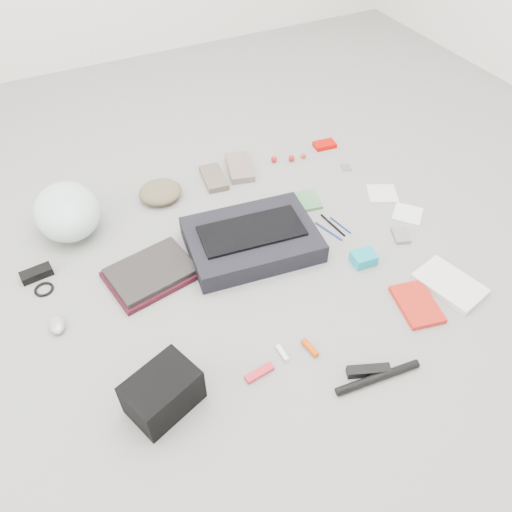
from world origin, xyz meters
name	(u,v)px	position (x,y,z in m)	size (l,w,h in m)	color
ground_plane	(256,265)	(0.00, 0.00, 0.00)	(4.00, 4.00, 0.00)	gray
messenger_bag	(252,240)	(0.03, 0.10, 0.04)	(0.50, 0.35, 0.08)	black
bag_flap	(252,231)	(0.03, 0.10, 0.09)	(0.40, 0.18, 0.01)	black
laptop_sleeve	(152,274)	(-0.38, 0.12, 0.01)	(0.32, 0.24, 0.02)	#3E0F19
laptop	(151,271)	(-0.38, 0.12, 0.03)	(0.30, 0.22, 0.02)	black
bike_helmet	(67,211)	(-0.59, 0.52, 0.10)	(0.26, 0.32, 0.19)	silver
beanie	(160,192)	(-0.19, 0.55, 0.03)	(0.19, 0.18, 0.07)	brown
mitten_left	(214,178)	(0.06, 0.57, 0.01)	(0.09, 0.19, 0.03)	#675C4A
mitten_right	(239,167)	(0.20, 0.59, 0.02)	(0.11, 0.21, 0.03)	gray
power_brick	(37,273)	(-0.76, 0.31, 0.02)	(0.11, 0.05, 0.03)	black
cable_coil	(44,289)	(-0.75, 0.23, 0.01)	(0.07, 0.07, 0.01)	black
mouse	(57,324)	(-0.74, 0.04, 0.02)	(0.05, 0.09, 0.03)	#A0A0A1
camera_bag	(163,392)	(-0.50, -0.40, 0.07)	(0.21, 0.15, 0.14)	black
multitool	(259,373)	(-0.20, -0.43, 0.01)	(0.10, 0.03, 0.02)	red
toiletry_tube_white	(283,353)	(-0.10, -0.40, 0.01)	(0.02, 0.02, 0.06)	white
toiletry_tube_orange	(310,348)	(-0.01, -0.42, 0.01)	(0.02, 0.02, 0.07)	#D54301
u_lock	(369,371)	(0.11, -0.58, 0.01)	(0.14, 0.03, 0.03)	black
bike_pump	(378,377)	(0.12, -0.61, 0.01)	(0.03, 0.03, 0.29)	black
book_red	(417,304)	(0.42, -0.43, 0.01)	(0.13, 0.19, 0.02)	red
book_white	(450,284)	(0.59, -0.41, 0.01)	(0.16, 0.24, 0.02)	silver
notepad	(308,201)	(0.37, 0.24, 0.01)	(0.09, 0.13, 0.01)	#437D44
pen_blue	(329,231)	(0.35, 0.04, 0.00)	(0.01, 0.01, 0.15)	#223597
pen_black	(333,225)	(0.39, 0.06, 0.00)	(0.01, 0.01, 0.16)	black
pen_navy	(340,225)	(0.41, 0.05, 0.00)	(0.01, 0.01, 0.12)	navy
accordion_wallet	(364,258)	(0.38, -0.17, 0.02)	(0.09, 0.07, 0.04)	#13A4B7
card_deck	(401,236)	(0.60, -0.12, 0.01)	(0.06, 0.09, 0.02)	gray
napkin_top	(382,194)	(0.70, 0.14, 0.00)	(0.13, 0.13, 0.01)	silver
napkin_bottom	(408,214)	(0.71, -0.02, 0.00)	(0.12, 0.12, 0.01)	silver
lollipop_a	(274,159)	(0.38, 0.57, 0.01)	(0.03, 0.03, 0.03)	red
lollipop_b	(292,158)	(0.46, 0.54, 0.01)	(0.03, 0.03, 0.03)	#AC1515
lollipop_c	(303,156)	(0.52, 0.54, 0.01)	(0.03, 0.03, 0.03)	#B3391D
altoids_tin	(324,145)	(0.67, 0.58, 0.01)	(0.11, 0.07, 0.02)	#CF0801
stamp_sheet	(346,167)	(0.66, 0.38, 0.00)	(0.04, 0.05, 0.00)	slate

